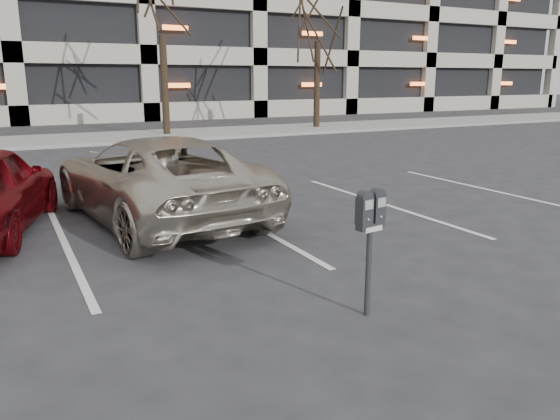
% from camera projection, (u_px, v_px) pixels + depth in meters
% --- Properties ---
extents(ground, '(140.00, 140.00, 0.00)m').
position_uv_depth(ground, '(217.00, 281.00, 6.34)').
color(ground, '#28282B').
rests_on(ground, ground).
extents(sidewalk, '(80.00, 4.00, 0.12)m').
position_uv_depth(sidewalk, '(61.00, 140.00, 20.13)').
color(sidewalk, gray).
rests_on(sidewalk, ground).
extents(stall_lines, '(16.90, 5.20, 0.00)m').
position_uv_depth(stall_lines, '(65.00, 245.00, 7.69)').
color(stall_lines, silver).
rests_on(stall_lines, ground).
extents(parking_meter, '(0.33, 0.17, 1.25)m').
position_uv_depth(parking_meter, '(370.00, 222.00, 5.22)').
color(parking_meter, black).
rests_on(parking_meter, ground).
extents(suv_silver, '(2.85, 5.22, 1.39)m').
position_uv_depth(suv_silver, '(157.00, 178.00, 8.99)').
color(suv_silver, beige).
rests_on(suv_silver, ground).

